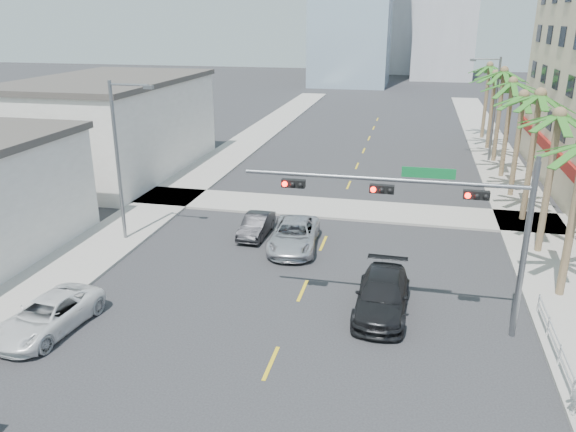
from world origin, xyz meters
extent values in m
cube|color=gray|center=(12.00, 20.00, 0.07)|extent=(4.00, 120.00, 0.15)
cube|color=gray|center=(-12.00, 20.00, 0.07)|extent=(4.00, 120.00, 0.15)
cube|color=gray|center=(0.00, 22.00, 0.07)|extent=(80.00, 4.00, 0.15)
cube|color=maroon|center=(14.40, 30.00, 3.00)|extent=(0.30, 28.00, 0.80)
cube|color=beige|center=(-19.50, 28.00, 3.60)|extent=(11.00, 18.00, 7.20)
cylinder|color=slate|center=(9.00, 8.00, 3.60)|extent=(0.24, 0.24, 7.20)
cylinder|color=slate|center=(3.50, 8.00, 6.20)|extent=(11.00, 0.16, 0.16)
cube|color=#0C662D|center=(5.20, 8.00, 6.55)|extent=(2.00, 0.05, 0.40)
cube|color=black|center=(7.00, 7.85, 5.85)|extent=(0.95, 0.28, 0.32)
sphere|color=#FF0C05|center=(6.68, 7.69, 5.85)|extent=(0.22, 0.22, 0.22)
cube|color=black|center=(3.50, 7.85, 5.85)|extent=(0.95, 0.28, 0.32)
sphere|color=#FF0C05|center=(3.18, 7.69, 5.85)|extent=(0.22, 0.22, 0.22)
cube|color=black|center=(0.00, 7.85, 5.85)|extent=(0.95, 0.28, 0.32)
sphere|color=#FF0C05|center=(-0.32, 7.69, 5.85)|extent=(0.22, 0.22, 0.22)
cylinder|color=brown|center=(11.60, 12.00, 3.60)|extent=(0.36, 0.36, 7.20)
cylinder|color=brown|center=(11.60, 17.20, 3.78)|extent=(0.36, 0.36, 7.56)
cylinder|color=brown|center=(11.60, 22.40, 3.96)|extent=(0.36, 0.36, 7.92)
cylinder|color=brown|center=(11.60, 27.60, 3.60)|extent=(0.36, 0.36, 7.20)
cylinder|color=brown|center=(11.60, 32.80, 3.78)|extent=(0.36, 0.36, 7.56)
cylinder|color=brown|center=(11.60, 38.00, 3.96)|extent=(0.36, 0.36, 7.92)
cylinder|color=brown|center=(11.60, 43.20, 3.60)|extent=(0.36, 0.36, 7.20)
cylinder|color=brown|center=(11.60, 48.40, 3.78)|extent=(0.36, 0.36, 7.56)
cylinder|color=slate|center=(-11.20, 14.00, 4.50)|extent=(0.20, 0.20, 9.00)
cylinder|color=slate|center=(-10.10, 14.00, 8.80)|extent=(2.20, 0.12, 0.12)
cube|color=slate|center=(-9.00, 14.00, 8.70)|extent=(0.50, 0.25, 0.18)
cylinder|color=slate|center=(11.20, 38.00, 4.50)|extent=(0.20, 0.20, 9.00)
cylinder|color=slate|center=(10.10, 38.00, 8.80)|extent=(2.20, 0.12, 0.12)
cube|color=slate|center=(9.00, 38.00, 8.70)|extent=(0.50, 0.25, 0.18)
cylinder|color=silver|center=(10.30, 6.00, 0.55)|extent=(0.08, 8.00, 0.08)
cylinder|color=silver|center=(10.30, 6.00, 0.90)|extent=(0.08, 8.00, 0.08)
cylinder|color=silver|center=(10.30, 4.00, 0.50)|extent=(0.08, 0.08, 1.00)
cylinder|color=silver|center=(10.30, 6.00, 0.50)|extent=(0.08, 0.08, 1.00)
cylinder|color=silver|center=(10.30, 8.00, 0.50)|extent=(0.08, 0.08, 1.00)
cylinder|color=silver|center=(10.30, 10.00, 0.50)|extent=(0.08, 0.08, 1.00)
imported|color=white|center=(-9.40, 4.25, 0.70)|extent=(2.83, 5.22, 1.39)
imported|color=black|center=(-4.04, 16.34, 0.64)|extent=(1.42, 3.88, 1.27)
imported|color=silver|center=(-1.50, 15.02, 0.76)|extent=(2.97, 5.63, 1.51)
imported|color=black|center=(3.73, 8.83, 0.79)|extent=(2.34, 5.49, 1.58)
camera|label=1|loc=(4.52, -13.20, 12.11)|focal=35.00mm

